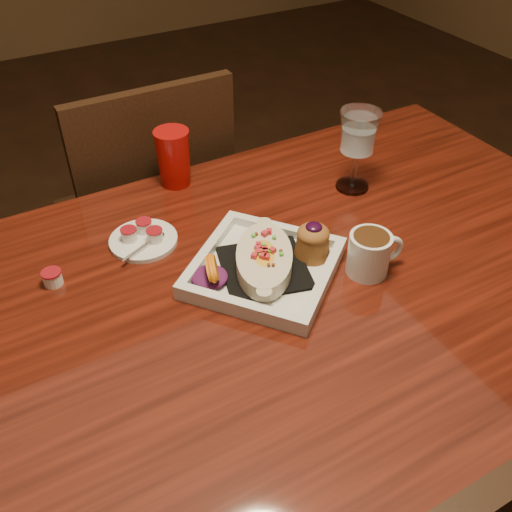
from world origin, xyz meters
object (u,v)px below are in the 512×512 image
saucer (143,238)px  red_tumbler (174,158)px  coffee_mug (370,252)px  table (263,327)px  chair_far (151,218)px  goblet (358,137)px  plate (270,261)px

saucer → red_tumbler: (0.14, 0.17, 0.05)m
saucer → coffee_mug: bearing=-40.4°
coffee_mug → red_tumbler: red_tumbler is taller
table → saucer: size_ratio=11.32×
table → chair_far: bearing=90.0°
table → chair_far: 0.65m
saucer → red_tumbler: red_tumbler is taller
chair_far → saucer: size_ratio=7.02×
red_tumbler → goblet: bearing=-31.9°
plate → goblet: 0.36m
plate → saucer: (-0.17, 0.20, -0.02)m
table → coffee_mug: (0.19, -0.05, 0.14)m
chair_far → goblet: (0.34, -0.44, 0.37)m
chair_far → red_tumbler: size_ratio=7.28×
red_tumbler → coffee_mug: bearing=-67.1°
chair_far → saucer: (-0.14, -0.40, 0.25)m
plate → red_tumbler: size_ratio=2.67×
goblet → saucer: (-0.47, 0.04, -0.11)m
coffee_mug → red_tumbler: size_ratio=0.85×
chair_far → red_tumbler: bearing=90.7°
plate → coffee_mug: 0.18m
plate → saucer: size_ratio=2.57×
coffee_mug → red_tumbler: bearing=122.9°
chair_far → goblet: 0.66m
goblet → saucer: size_ratio=1.36×
table → goblet: goblet is taller
coffee_mug → saucer: size_ratio=0.81×
red_tumbler → table: bearing=-90.4°
table → saucer: bearing=120.7°
saucer → plate: bearing=-48.9°
coffee_mug → plate: bearing=161.8°
goblet → red_tumbler: size_ratio=1.41×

